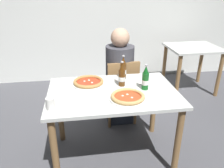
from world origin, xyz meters
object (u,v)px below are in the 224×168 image
object	(u,v)px
dining_table_background	(192,56)
pizza_margherita_near	(128,97)
pizza_marinara_far	(89,82)
napkin_with_cutlery	(145,80)
diner_seated	(120,79)
beer_bottle_left	(145,79)
beer_bottle_center	(123,69)
chair_behind_table	(121,88)
beer_bottle_right	(122,76)
paper_cup	(50,103)
dining_table_main	(113,102)

from	to	relation	value
dining_table_background	pizza_margherita_near	bearing A→B (deg)	-131.90
dining_table_background	pizza_marinara_far	xyz separation A→B (m)	(-1.73, -1.21, 0.18)
napkin_with_cutlery	diner_seated	bearing A→B (deg)	111.50
beer_bottle_left	napkin_with_cutlery	size ratio (longest dim) A/B	1.30
diner_seated	beer_bottle_center	xyz separation A→B (m)	(-0.03, -0.36, 0.27)
chair_behind_table	pizza_marinara_far	xyz separation A→B (m)	(-0.41, -0.42, 0.29)
beer_bottle_right	napkin_with_cutlery	xyz separation A→B (m)	(0.26, 0.08, -0.10)
napkin_with_cutlery	paper_cup	world-z (taller)	paper_cup
diner_seated	chair_behind_table	bearing A→B (deg)	-82.02
beer_bottle_left	beer_bottle_right	size ratio (longest dim) A/B	1.00
pizza_margherita_near	pizza_marinara_far	xyz separation A→B (m)	(-0.32, 0.37, -0.00)
dining_table_main	dining_table_background	distance (m)	2.06
napkin_with_cutlery	pizza_marinara_far	bearing A→B (deg)	-179.81
pizza_margherita_near	beer_bottle_center	xyz separation A→B (m)	(0.05, 0.48, 0.08)
dining_table_background	beer_bottle_center	bearing A→B (deg)	-141.11
chair_behind_table	pizza_margherita_near	world-z (taller)	chair_behind_table
diner_seated	dining_table_background	distance (m)	1.52
beer_bottle_left	diner_seated	bearing A→B (deg)	100.39
pizza_margherita_near	beer_bottle_center	bearing A→B (deg)	83.62
beer_bottle_right	dining_table_main	bearing A→B (deg)	-133.11
dining_table_main	beer_bottle_right	size ratio (longest dim) A/B	4.86
dining_table_main	dining_table_background	bearing A→B (deg)	42.68
beer_bottle_center	chair_behind_table	bearing A→B (deg)	83.22
dining_table_main	beer_bottle_right	distance (m)	0.27
chair_behind_table	diner_seated	xyz separation A→B (m)	(-0.01, 0.05, 0.10)
beer_bottle_center	beer_bottle_left	bearing A→B (deg)	-63.56
dining_table_background	napkin_with_cutlery	size ratio (longest dim) A/B	4.21
dining_table_main	pizza_marinara_far	world-z (taller)	pizza_marinara_far
napkin_with_cutlery	dining_table_main	bearing A→B (deg)	-152.20
beer_bottle_left	paper_cup	size ratio (longest dim) A/B	2.60
pizza_margherita_near	chair_behind_table	bearing A→B (deg)	83.47
pizza_marinara_far	beer_bottle_center	size ratio (longest dim) A/B	1.32
diner_seated	pizza_margherita_near	size ratio (longest dim) A/B	3.77
beer_bottle_left	paper_cup	bearing A→B (deg)	-164.06
dining_table_main	beer_bottle_left	bearing A→B (deg)	-0.44
napkin_with_cutlery	beer_bottle_center	bearing A→B (deg)	153.37
pizza_marinara_far	pizza_margherita_near	bearing A→B (deg)	-49.37
pizza_marinara_far	napkin_with_cutlery	world-z (taller)	pizza_marinara_far
chair_behind_table	diner_seated	world-z (taller)	diner_seated
chair_behind_table	pizza_marinara_far	size ratio (longest dim) A/B	2.61
beer_bottle_center	paper_cup	world-z (taller)	beer_bottle_center
beer_bottle_center	paper_cup	size ratio (longest dim) A/B	2.60
dining_table_main	chair_behind_table	distance (m)	0.66
chair_behind_table	beer_bottle_right	distance (m)	0.63
diner_seated	beer_bottle_center	bearing A→B (deg)	-94.73
pizza_margherita_near	paper_cup	xyz separation A→B (m)	(-0.64, -0.07, 0.03)
beer_bottle_center	paper_cup	distance (m)	0.89
diner_seated	dining_table_background	bearing A→B (deg)	29.04
beer_bottle_left	beer_bottle_right	world-z (taller)	same
pizza_margherita_near	beer_bottle_left	distance (m)	0.28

